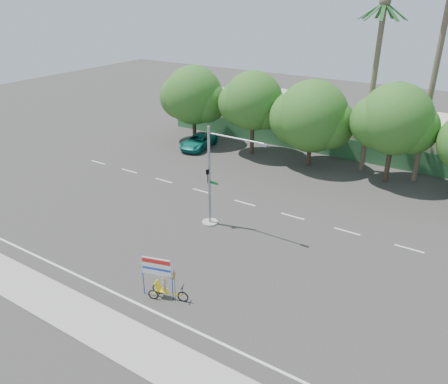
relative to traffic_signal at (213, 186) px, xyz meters
The scene contains 14 objects.
ground 5.40m from the traffic_signal, 61.13° to the right, with size 120.00×120.00×0.00m, color #33302D.
sidewalk_near 12.04m from the traffic_signal, 79.17° to the right, with size 50.00×2.40×0.12m, color gray.
fence 17.76m from the traffic_signal, 82.85° to the left, with size 38.00×0.08×2.00m, color #336B3D.
building_left 23.38m from the traffic_signal, 109.52° to the left, with size 12.00×8.00×4.00m, color beige.
building_right 24.29m from the traffic_signal, 65.15° to the left, with size 14.00×8.00×3.60m, color beige.
tree_far_left 18.45m from the traffic_signal, 130.22° to the left, with size 7.14×6.00×7.96m.
tree_left 14.99m from the traffic_signal, 109.08° to the left, with size 6.66×5.60×8.07m.
tree_center 14.15m from the traffic_signal, 85.33° to the left, with size 7.62×6.40×7.85m.
tree_right 16.38m from the traffic_signal, 59.83° to the left, with size 6.90×5.80×8.36m.
palm_tall 20.04m from the traffic_signal, 56.69° to the left, with size 3.73×3.79×17.45m.
palm_short 17.56m from the traffic_signal, 69.84° to the left, with size 3.73×3.79×14.45m.
traffic_signal is the anchor object (origin of this frame).
trike_billboard 8.54m from the traffic_signal, 75.01° to the right, with size 2.49×1.00×2.53m.
pickup_truck 16.30m from the traffic_signal, 129.28° to the left, with size 2.30×4.99×1.39m, color #117768.
Camera 1 is at (12.73, -18.04, 14.92)m, focal length 35.00 mm.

